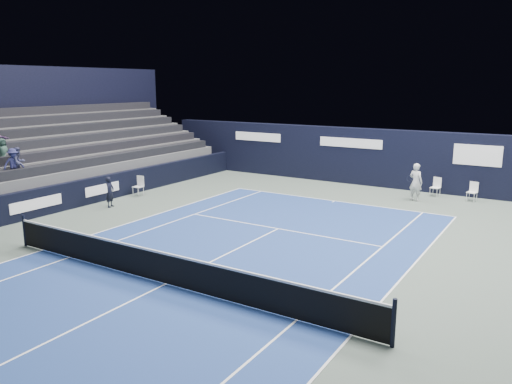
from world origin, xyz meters
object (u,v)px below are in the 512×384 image
at_px(folding_chair_back_a, 436,186).
at_px(line_judge_chair, 139,184).
at_px(tennis_net, 165,267).
at_px(tennis_player, 416,182).
at_px(folding_chair_back_b, 473,190).

distance_m(folding_chair_back_a, line_judge_chair, 14.78).
bearing_deg(line_judge_chair, tennis_net, -44.71).
bearing_deg(tennis_player, folding_chair_back_a, 67.68).
distance_m(folding_chair_back_a, folding_chair_back_b, 1.73).
height_order(folding_chair_back_a, tennis_player, tennis_player).
distance_m(line_judge_chair, tennis_net, 11.79).
relative_size(folding_chair_back_a, tennis_player, 0.52).
relative_size(line_judge_chair, tennis_net, 0.08).
bearing_deg(folding_chair_back_a, line_judge_chair, -135.87).
height_order(folding_chair_back_a, line_judge_chair, line_judge_chair).
bearing_deg(tennis_net, folding_chair_back_a, 76.14).
bearing_deg(folding_chair_back_b, folding_chair_back_a, -173.05).
xyz_separation_m(line_judge_chair, tennis_player, (12.00, 6.16, 0.34)).
xyz_separation_m(tennis_net, tennis_player, (3.20, 14.01, 0.40)).
bearing_deg(line_judge_chair, folding_chair_back_a, 28.37).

